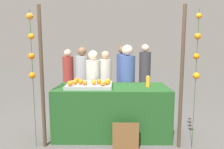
{
  "coord_description": "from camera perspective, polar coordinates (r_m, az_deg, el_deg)",
  "views": [
    {
      "loc": [
        0.04,
        -3.65,
        1.61
      ],
      "look_at": [
        0.0,
        0.15,
        1.1
      ],
      "focal_mm": 32.92,
      "sensor_mm": 36.0,
      "label": 1
    }
  ],
  "objects": [
    {
      "name": "canopy_post_right",
      "position": [
        3.36,
        18.77,
        -1.11
      ],
      "size": [
        0.06,
        0.06,
        2.24
      ],
      "primitive_type": "cylinder",
      "color": "#473828",
      "rests_on": "ground_plane"
    },
    {
      "name": "orange_4",
      "position": [
        3.94,
        -9.5,
        -1.4
      ],
      "size": [
        0.07,
        0.07,
        0.07
      ],
      "primitive_type": "sphere",
      "color": "orange",
      "rests_on": "orange_tray"
    },
    {
      "name": "crowd_person_1",
      "position": [
        5.18,
        -8.18,
        -1.96
      ],
      "size": [
        0.32,
        0.32,
        1.61
      ],
      "color": "#99999E",
      "rests_on": "ground_plane"
    },
    {
      "name": "orange_8",
      "position": [
        3.55,
        -7.49,
        -2.31
      ],
      "size": [
        0.08,
        0.08,
        0.08
      ],
      "primitive_type": "sphere",
      "color": "orange",
      "rests_on": "orange_tray"
    },
    {
      "name": "vendor_right",
      "position": [
        4.37,
        4.18,
        -3.43
      ],
      "size": [
        0.33,
        0.33,
        1.65
      ],
      "color": "#384C8C",
      "rests_on": "ground_plane"
    },
    {
      "name": "orange_3",
      "position": [
        3.68,
        -1.05,
        -1.85
      ],
      "size": [
        0.08,
        0.08,
        0.08
      ],
      "primitive_type": "sphere",
      "color": "orange",
      "rests_on": "orange_tray"
    },
    {
      "name": "juice_bottle",
      "position": [
        3.73,
        9.97,
        -1.95
      ],
      "size": [
        0.07,
        0.07,
        0.2
      ],
      "color": "orange",
      "rests_on": "stall_counter"
    },
    {
      "name": "stall_counter",
      "position": [
        3.83,
        -0.02,
        -9.98
      ],
      "size": [
        2.02,
        0.9,
        0.9
      ],
      "primitive_type": "cube",
      "color": "#1E4C1E",
      "rests_on": "ground_plane"
    },
    {
      "name": "orange_6",
      "position": [
        3.45,
        -2.64,
        -2.51
      ],
      "size": [
        0.08,
        0.08,
        0.08
      ],
      "primitive_type": "sphere",
      "color": "orange",
      "rests_on": "orange_tray"
    },
    {
      "name": "crowd_person_4",
      "position": [
        6.09,
        2.84,
        -0.36
      ],
      "size": [
        0.33,
        0.33,
        1.63
      ],
      "color": "#384C8C",
      "rests_on": "ground_plane"
    },
    {
      "name": "garland_strand_right",
      "position": [
        3.36,
        22.56,
        5.89
      ],
      "size": [
        0.11,
        0.1,
        2.16
      ],
      "color": "#2D4C23",
      "rests_on": "ground_plane"
    },
    {
      "name": "orange_2",
      "position": [
        3.58,
        -5.11,
        -2.16
      ],
      "size": [
        0.08,
        0.08,
        0.08
      ],
      "primitive_type": "sphere",
      "color": "orange",
      "rests_on": "orange_tray"
    },
    {
      "name": "crowd_person_0",
      "position": [
        6.23,
        9.07,
        -0.01
      ],
      "size": [
        0.34,
        0.34,
        1.69
      ],
      "color": "#333338",
      "rests_on": "ground_plane"
    },
    {
      "name": "vendor_left",
      "position": [
        4.43,
        -5.18,
        -3.98
      ],
      "size": [
        0.31,
        0.31,
        1.54
      ],
      "color": "beige",
      "rests_on": "ground_plane"
    },
    {
      "name": "orange_7",
      "position": [
        3.51,
        -11.59,
        -2.44
      ],
      "size": [
        0.09,
        0.09,
        0.09
      ],
      "primitive_type": "sphere",
      "color": "orange",
      "rests_on": "orange_tray"
    },
    {
      "name": "orange_5",
      "position": [
        3.64,
        -8.7,
        -2.0
      ],
      "size": [
        0.09,
        0.09,
        0.09
      ],
      "primitive_type": "sphere",
      "color": "orange",
      "rests_on": "orange_tray"
    },
    {
      "name": "orange_1",
      "position": [
        3.8,
        -9.84,
        -1.61
      ],
      "size": [
        0.09,
        0.09,
        0.09
      ],
      "primitive_type": "sphere",
      "color": "orange",
      "rests_on": "orange_tray"
    },
    {
      "name": "crowd_person_2",
      "position": [
        6.07,
        -12.01,
        -0.95
      ],
      "size": [
        0.31,
        0.31,
        1.54
      ],
      "color": "maroon",
      "rests_on": "ground_plane"
    },
    {
      "name": "crowd_person_3",
      "position": [
        5.2,
        -1.82,
        -2.37
      ],
      "size": [
        0.3,
        0.3,
        1.51
      ],
      "color": "beige",
      "rests_on": "ground_plane"
    },
    {
      "name": "orange_tray",
      "position": [
        3.72,
        -6.21,
        -2.93
      ],
      "size": [
        0.8,
        0.67,
        0.06
      ],
      "primitive_type": "cube",
      "color": "#9EA0A5",
      "rests_on": "stall_counter"
    },
    {
      "name": "chalkboard_sign",
      "position": [
        3.36,
        3.79,
        -16.83
      ],
      "size": [
        0.41,
        0.03,
        0.46
      ],
      "color": "brown",
      "rests_on": "ground_plane"
    },
    {
      "name": "orange_0",
      "position": [
        3.55,
        -1.4,
        -2.16
      ],
      "size": [
        0.09,
        0.09,
        0.09
      ],
      "primitive_type": "sphere",
      "color": "orange",
      "rests_on": "orange_tray"
    },
    {
      "name": "ground_plane",
      "position": [
        3.98,
        -0.02,
        -16.13
      ],
      "size": [
        24.0,
        24.0,
        0.0
      ],
      "primitive_type": "plane",
      "color": "#565451"
    },
    {
      "name": "garland_strand_left",
      "position": [
        3.38,
        -21.53,
        7.0
      ],
      "size": [
        0.11,
        0.11,
        2.16
      ],
      "color": "#2D4C23",
      "rests_on": "ground_plane"
    },
    {
      "name": "orange_10",
      "position": [
        3.63,
        -3.63,
        -1.97
      ],
      "size": [
        0.09,
        0.09,
        0.09
      ],
      "primitive_type": "sphere",
      "color": "orange",
      "rests_on": "orange_tray"
    },
    {
      "name": "canopy_post_left",
      "position": [
        3.39,
        -18.87,
        -1.05
      ],
      "size": [
        0.06,
        0.06,
        2.24
      ],
      "primitive_type": "cylinder",
      "color": "#473828",
      "rests_on": "ground_plane"
    },
    {
      "name": "orange_9",
      "position": [
        3.65,
        -10.33,
        -2.05
      ],
      "size": [
        0.08,
        0.08,
        0.08
      ],
      "primitive_type": "sphere",
      "color": "orange",
      "rests_on": "orange_tray"
    }
  ]
}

